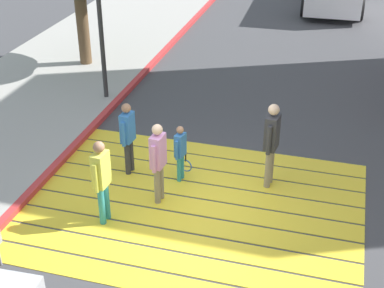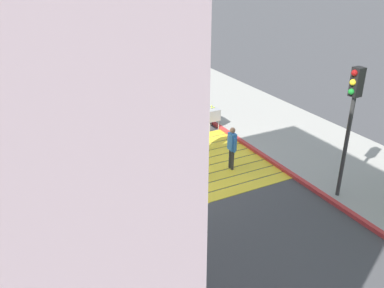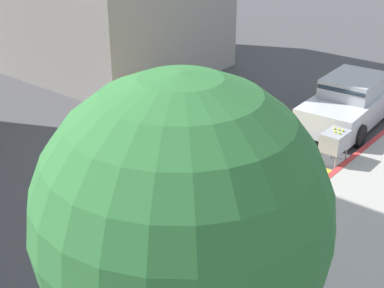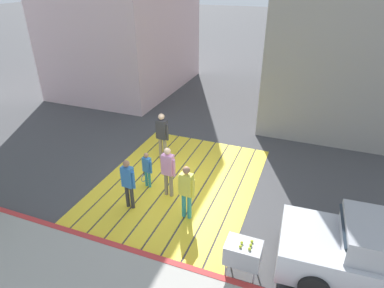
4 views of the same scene
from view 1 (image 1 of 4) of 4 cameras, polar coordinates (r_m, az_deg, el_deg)
name	(u,v)px [view 1 (image 1 of 4)]	position (r m, az deg, el deg)	size (l,w,h in m)	color
ground_plane	(194,207)	(10.89, 0.23, -6.42)	(120.00, 120.00, 0.00)	#424244
crosswalk_stripes	(194,206)	(10.89, 0.23, -6.39)	(6.40, 4.90, 0.01)	yellow
curb_painted	(44,179)	(11.99, -14.93, -3.48)	(0.16, 40.00, 0.13)	#BC3333
pedestrian_adult_lead	(128,133)	(11.55, -6.58, 1.09)	(0.23, 0.47, 1.61)	#333338
pedestrian_adult_trailing	(272,139)	(11.10, 8.13, 0.47)	(0.28, 0.53, 1.83)	gray
pedestrian_adult_side	(158,158)	(10.56, -3.48, -1.40)	(0.24, 0.49, 1.68)	gray
pedestrian_teen_behind	(102,176)	(10.10, -9.23, -3.29)	(0.25, 0.49, 1.69)	teal
pedestrian_child_with_racket	(181,150)	(11.33, -1.17, -0.66)	(0.31, 0.40, 1.25)	teal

